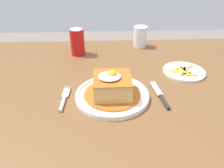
# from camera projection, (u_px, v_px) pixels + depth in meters

# --- Properties ---
(dining_table) EXTENTS (1.33, 0.92, 0.76)m
(dining_table) POSITION_uv_depth(u_px,v_px,m) (119.00, 104.00, 0.87)
(dining_table) COLOR brown
(dining_table) RESTS_ON ground_plane
(main_plate) EXTENTS (0.25, 0.25, 0.02)m
(main_plate) POSITION_uv_depth(u_px,v_px,m) (112.00, 95.00, 0.73)
(main_plate) COLOR white
(main_plate) RESTS_ON dining_table
(sandwich_meal) EXTENTS (0.19, 0.19, 0.09)m
(sandwich_meal) POSITION_uv_depth(u_px,v_px,m) (112.00, 86.00, 0.71)
(sandwich_meal) COLOR #B75B1E
(sandwich_meal) RESTS_ON main_plate
(fork) EXTENTS (0.02, 0.14, 0.01)m
(fork) POSITION_uv_depth(u_px,v_px,m) (64.00, 100.00, 0.71)
(fork) COLOR silver
(fork) RESTS_ON dining_table
(knife) EXTENTS (0.03, 0.17, 0.01)m
(knife) POSITION_uv_depth(u_px,v_px,m) (162.00, 98.00, 0.72)
(knife) COLOR #262628
(knife) RESTS_ON dining_table
(soda_can) EXTENTS (0.07, 0.07, 0.12)m
(soda_can) POSITION_uv_depth(u_px,v_px,m) (77.00, 42.00, 1.01)
(soda_can) COLOR red
(soda_can) RESTS_ON dining_table
(drinking_glass) EXTENTS (0.07, 0.07, 0.10)m
(drinking_glass) POSITION_uv_depth(u_px,v_px,m) (140.00, 38.00, 1.11)
(drinking_glass) COLOR gold
(drinking_glass) RESTS_ON dining_table
(side_plate_fries) EXTENTS (0.17, 0.17, 0.02)m
(side_plate_fries) POSITION_uv_depth(u_px,v_px,m) (184.00, 71.00, 0.88)
(side_plate_fries) COLOR white
(side_plate_fries) RESTS_ON dining_table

